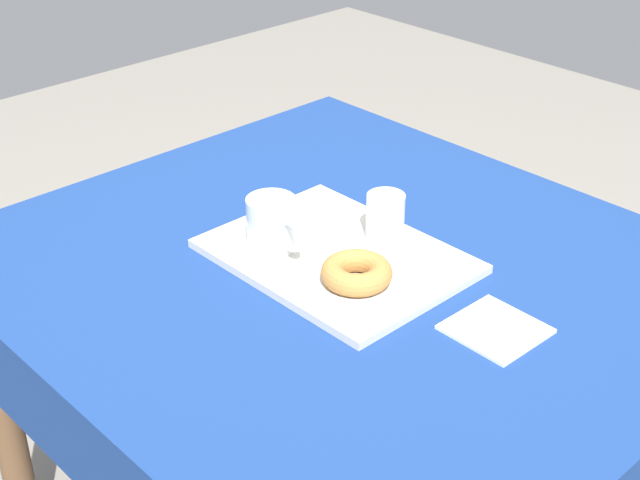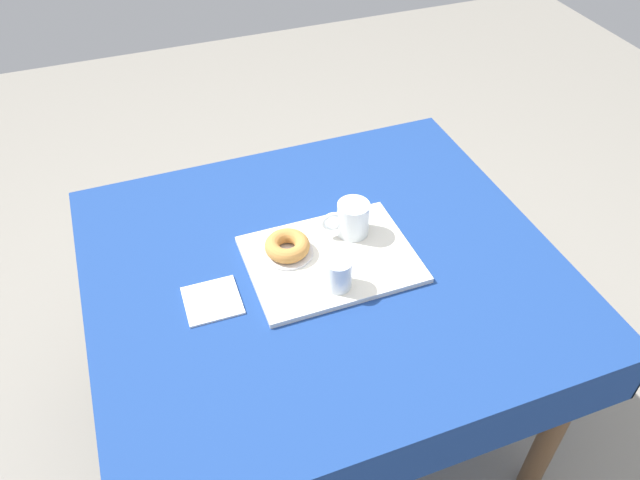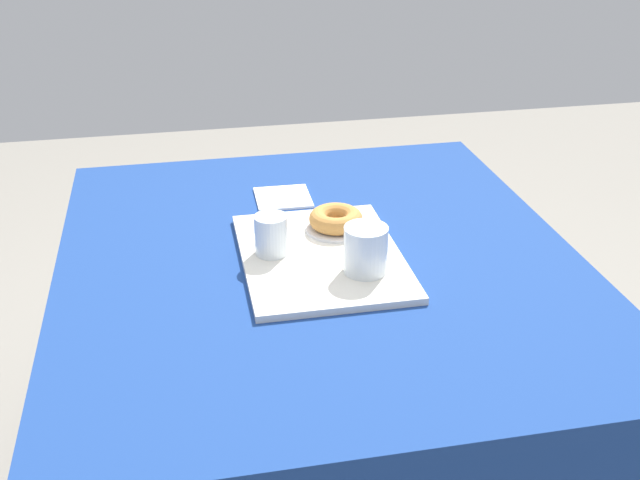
# 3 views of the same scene
# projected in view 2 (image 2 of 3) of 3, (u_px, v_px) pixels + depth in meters

# --- Properties ---
(ground_plane) EXTENTS (6.00, 6.00, 0.00)m
(ground_plane) POSITION_uv_depth(u_px,v_px,m) (323.00, 415.00, 2.09)
(ground_plane) COLOR gray
(dining_table) EXTENTS (1.21, 1.08, 0.73)m
(dining_table) POSITION_uv_depth(u_px,v_px,m) (323.00, 288.00, 1.66)
(dining_table) COLOR navy
(dining_table) RESTS_ON ground
(serving_tray) EXTENTS (0.43, 0.33, 0.02)m
(serving_tray) POSITION_uv_depth(u_px,v_px,m) (331.00, 260.00, 1.59)
(serving_tray) COLOR silver
(serving_tray) RESTS_ON dining_table
(tea_mug_left) EXTENTS (0.13, 0.09, 0.10)m
(tea_mug_left) POSITION_uv_depth(u_px,v_px,m) (352.00, 220.00, 1.63)
(tea_mug_left) COLOR white
(tea_mug_left) RESTS_ON serving_tray
(water_glass_near) EXTENTS (0.07, 0.07, 0.08)m
(water_glass_near) POSITION_uv_depth(u_px,v_px,m) (337.00, 275.00, 1.49)
(water_glass_near) COLOR white
(water_glass_near) RESTS_ON serving_tray
(donut_plate_left) EXTENTS (0.13, 0.13, 0.01)m
(donut_plate_left) POSITION_uv_depth(u_px,v_px,m) (288.00, 252.00, 1.60)
(donut_plate_left) COLOR silver
(donut_plate_left) RESTS_ON serving_tray
(sugar_donut_left) EXTENTS (0.12, 0.12, 0.04)m
(sugar_donut_left) POSITION_uv_depth(u_px,v_px,m) (287.00, 246.00, 1.59)
(sugar_donut_left) COLOR #BC7F3D
(sugar_donut_left) RESTS_ON donut_plate_left
(paper_napkin) EXTENTS (0.14, 0.13, 0.01)m
(paper_napkin) POSITION_uv_depth(u_px,v_px,m) (212.00, 301.00, 1.50)
(paper_napkin) COLOR white
(paper_napkin) RESTS_ON dining_table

